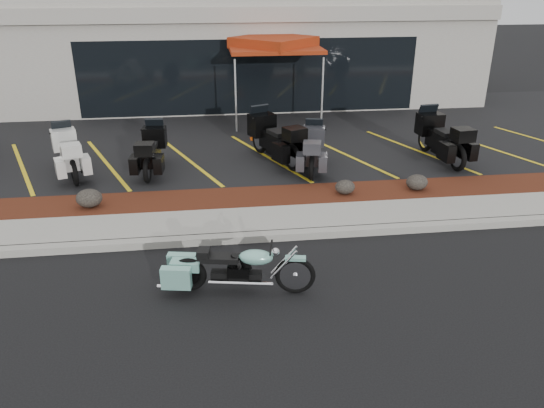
{
  "coord_description": "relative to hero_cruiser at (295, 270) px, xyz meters",
  "views": [
    {
      "loc": [
        -1.69,
        -8.47,
        4.91
      ],
      "look_at": [
        -0.44,
        1.2,
        0.64
      ],
      "focal_mm": 35.0,
      "sensor_mm": 36.0,
      "label": 1
    }
  ],
  "objects": [
    {
      "name": "sidewalk",
      "position": [
        0.35,
        2.68,
        -0.37
      ],
      "size": [
        24.0,
        1.2,
        0.15
      ],
      "primitive_type": "cube",
      "color": "gray",
      "rests_on": "ground"
    },
    {
      "name": "boulder_right",
      "position": [
        3.58,
        3.79,
        -0.1
      ],
      "size": [
        0.52,
        0.43,
        0.37
      ],
      "primitive_type": "ellipsoid",
      "color": "black",
      "rests_on": "mulch_bed"
    },
    {
      "name": "touring_black_rear",
      "position": [
        4.92,
        6.63,
        0.4
      ],
      "size": [
        1.15,
        2.45,
        1.38
      ],
      "primitive_type": null,
      "rotation": [
        0.0,
        0.0,
        1.68
      ],
      "color": "black",
      "rests_on": "upper_lot"
    },
    {
      "name": "touring_white",
      "position": [
        -5.06,
        6.61,
        0.33
      ],
      "size": [
        1.48,
        2.29,
        1.25
      ],
      "primitive_type": null,
      "rotation": [
        0.0,
        0.0,
        1.91
      ],
      "color": "silver",
      "rests_on": "upper_lot"
    },
    {
      "name": "ground",
      "position": [
        0.35,
        1.08,
        -0.44
      ],
      "size": [
        90.0,
        90.0,
        0.0
      ],
      "primitive_type": "plane",
      "color": "black",
      "rests_on": "ground"
    },
    {
      "name": "boulder_left",
      "position": [
        -3.96,
        3.74,
        -0.08
      ],
      "size": [
        0.57,
        0.47,
        0.4
      ],
      "primitive_type": "ellipsoid",
      "color": "black",
      "rests_on": "mulch_bed"
    },
    {
      "name": "mulch_bed",
      "position": [
        0.35,
        3.88,
        -0.36
      ],
      "size": [
        24.0,
        1.2,
        0.16
      ],
      "primitive_type": "cube",
      "color": "#351A0C",
      "rests_on": "ground"
    },
    {
      "name": "popup_canopy",
      "position": [
        1.07,
        10.79,
        2.25
      ],
      "size": [
        3.64,
        3.64,
        2.8
      ],
      "rotation": [
        0.0,
        0.0,
        0.24
      ],
      "color": "silver",
      "rests_on": "upper_lot"
    },
    {
      "name": "touring_black_mid",
      "position": [
        0.17,
        7.08,
        0.41
      ],
      "size": [
        1.79,
        2.57,
        1.4
      ],
      "primitive_type": null,
      "rotation": [
        0.0,
        0.0,
        1.98
      ],
      "color": "black",
      "rests_on": "upper_lot"
    },
    {
      "name": "touring_black_front",
      "position": [
        -2.68,
        6.6,
        0.32
      ],
      "size": [
        0.97,
        2.17,
        1.23
      ],
      "primitive_type": null,
      "rotation": [
        0.0,
        0.0,
        1.49
      ],
      "color": "black",
      "rests_on": "upper_lot"
    },
    {
      "name": "boulder_mid",
      "position": [
        1.82,
        3.76,
        -0.12
      ],
      "size": [
        0.47,
        0.39,
        0.33
      ],
      "primitive_type": "ellipsoid",
      "color": "black",
      "rests_on": "mulch_bed"
    },
    {
      "name": "touring_grey",
      "position": [
        1.56,
        6.2,
        0.3
      ],
      "size": [
        1.23,
        2.17,
        1.19
      ],
      "primitive_type": null,
      "rotation": [
        0.0,
        0.0,
        1.34
      ],
      "color": "#333338",
      "rests_on": "upper_lot"
    },
    {
      "name": "dealership_building",
      "position": [
        0.35,
        15.55,
        1.56
      ],
      "size": [
        18.0,
        8.16,
        4.0
      ],
      "color": "gray",
      "rests_on": "ground"
    },
    {
      "name": "curb",
      "position": [
        0.35,
        1.98,
        -0.37
      ],
      "size": [
        24.0,
        0.25,
        0.15
      ],
      "primitive_type": "cube",
      "color": "gray",
      "rests_on": "ground"
    },
    {
      "name": "traffic_cone",
      "position": [
        0.18,
        8.45,
        -0.06
      ],
      "size": [
        0.35,
        0.35,
        0.46
      ],
      "primitive_type": "cone",
      "rotation": [
        0.0,
        0.0,
        0.2
      ],
      "color": "#D14806",
      "rests_on": "upper_lot"
    },
    {
      "name": "upper_lot",
      "position": [
        0.35,
        9.28,
        -0.37
      ],
      "size": [
        26.0,
        9.6,
        0.15
      ],
      "primitive_type": "cube",
      "color": "black",
      "rests_on": "ground"
    },
    {
      "name": "hero_cruiser",
      "position": [
        0.0,
        0.0,
        0.0
      ],
      "size": [
        2.59,
        1.09,
        0.88
      ],
      "primitive_type": null,
      "rotation": [
        0.0,
        0.0,
        -0.19
      ],
      "color": "#78BAAB",
      "rests_on": "ground"
    }
  ]
}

